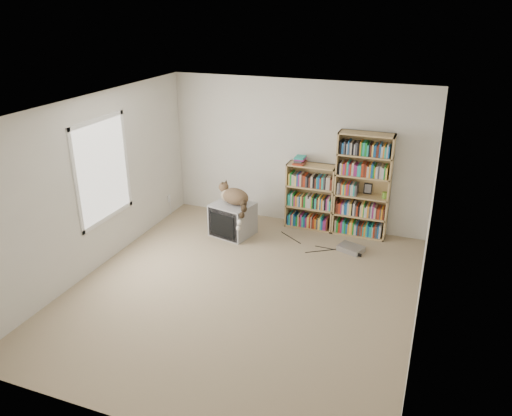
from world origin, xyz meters
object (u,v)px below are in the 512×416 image
(crt_tv, at_px, (233,219))
(dvd_player, at_px, (351,249))
(cat, at_px, (236,200))
(bookcase_tall, at_px, (363,188))
(bookcase_short, at_px, (311,199))

(crt_tv, distance_m, dvd_player, 2.00)
(cat, relative_size, bookcase_tall, 0.39)
(cat, height_order, bookcase_short, bookcase_short)
(bookcase_tall, height_order, dvd_player, bookcase_tall)
(crt_tv, relative_size, bookcase_short, 0.66)
(crt_tv, distance_m, bookcase_tall, 2.20)
(dvd_player, bearing_deg, bookcase_tall, 109.30)
(crt_tv, relative_size, bookcase_tall, 0.43)
(bookcase_tall, bearing_deg, cat, -157.29)
(crt_tv, bearing_deg, dvd_player, 15.43)
(cat, distance_m, bookcase_short, 1.33)
(crt_tv, bearing_deg, cat, -19.79)
(bookcase_tall, xyz_separation_m, bookcase_short, (-0.86, 0.00, -0.31))
(bookcase_tall, relative_size, dvd_player, 4.65)
(crt_tv, distance_m, bookcase_short, 1.38)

